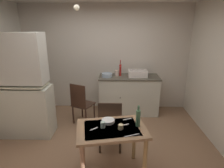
{
  "coord_description": "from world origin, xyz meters",
  "views": [
    {
      "loc": [
        0.28,
        -2.84,
        2.1
      ],
      "look_at": [
        0.2,
        0.12,
        1.17
      ],
      "focal_mm": 29.83,
      "sensor_mm": 36.0,
      "label": 1
    }
  ],
  "objects_px": {
    "chair_by_counter": "(81,103)",
    "glass_bottle": "(138,118)",
    "sink_basin": "(138,73)",
    "mug_dark": "(121,127)",
    "hand_pump": "(120,69)",
    "serving_bowl_wide": "(108,121)",
    "hutch_cabinet": "(22,90)",
    "dining_table": "(111,136)",
    "mixing_bowl_counter": "(107,75)",
    "chair_far_side": "(110,125)"
  },
  "relations": [
    {
      "from": "sink_basin",
      "to": "dining_table",
      "type": "relative_size",
      "value": 0.42
    },
    {
      "from": "dining_table",
      "to": "glass_bottle",
      "type": "xyz_separation_m",
      "value": [
        0.37,
        0.05,
        0.25
      ]
    },
    {
      "from": "hand_pump",
      "to": "mixing_bowl_counter",
      "type": "distance_m",
      "value": 0.36
    },
    {
      "from": "hutch_cabinet",
      "to": "mug_dark",
      "type": "bearing_deg",
      "value": -29.79
    },
    {
      "from": "chair_far_side",
      "to": "mixing_bowl_counter",
      "type": "bearing_deg",
      "value": 94.99
    },
    {
      "from": "mug_dark",
      "to": "mixing_bowl_counter",
      "type": "bearing_deg",
      "value": 98.01
    },
    {
      "from": "hutch_cabinet",
      "to": "hand_pump",
      "type": "xyz_separation_m",
      "value": [
        1.89,
        1.11,
        0.17
      ]
    },
    {
      "from": "sink_basin",
      "to": "mixing_bowl_counter",
      "type": "relative_size",
      "value": 1.76
    },
    {
      "from": "hutch_cabinet",
      "to": "sink_basin",
      "type": "relative_size",
      "value": 4.54
    },
    {
      "from": "hand_pump",
      "to": "hutch_cabinet",
      "type": "bearing_deg",
      "value": -149.6
    },
    {
      "from": "hand_pump",
      "to": "mug_dark",
      "type": "relative_size",
      "value": 5.63
    },
    {
      "from": "chair_by_counter",
      "to": "serving_bowl_wide",
      "type": "height_order",
      "value": "chair_by_counter"
    },
    {
      "from": "chair_far_side",
      "to": "hutch_cabinet",
      "type": "bearing_deg",
      "value": 164.32
    },
    {
      "from": "mug_dark",
      "to": "chair_by_counter",
      "type": "bearing_deg",
      "value": 118.62
    },
    {
      "from": "mixing_bowl_counter",
      "to": "chair_by_counter",
      "type": "relative_size",
      "value": 0.27
    },
    {
      "from": "mixing_bowl_counter",
      "to": "serving_bowl_wide",
      "type": "relative_size",
      "value": 1.34
    },
    {
      "from": "hand_pump",
      "to": "dining_table",
      "type": "distance_m",
      "value": 2.19
    },
    {
      "from": "hutch_cabinet",
      "to": "mixing_bowl_counter",
      "type": "relative_size",
      "value": 7.96
    },
    {
      "from": "chair_far_side",
      "to": "chair_by_counter",
      "type": "relative_size",
      "value": 1.01
    },
    {
      "from": "hand_pump",
      "to": "serving_bowl_wide",
      "type": "distance_m",
      "value": 2.03
    },
    {
      "from": "mixing_bowl_counter",
      "to": "dining_table",
      "type": "bearing_deg",
      "value": -85.37
    },
    {
      "from": "sink_basin",
      "to": "mixing_bowl_counter",
      "type": "bearing_deg",
      "value": -176.11
    },
    {
      "from": "chair_far_side",
      "to": "mug_dark",
      "type": "distance_m",
      "value": 0.68
    },
    {
      "from": "hutch_cabinet",
      "to": "dining_table",
      "type": "relative_size",
      "value": 1.91
    },
    {
      "from": "sink_basin",
      "to": "chair_by_counter",
      "type": "height_order",
      "value": "sink_basin"
    },
    {
      "from": "sink_basin",
      "to": "serving_bowl_wide",
      "type": "distance_m",
      "value": 2.05
    },
    {
      "from": "hutch_cabinet",
      "to": "mixing_bowl_counter",
      "type": "bearing_deg",
      "value": 32.82
    },
    {
      "from": "sink_basin",
      "to": "dining_table",
      "type": "distance_m",
      "value": 2.2
    },
    {
      "from": "sink_basin",
      "to": "serving_bowl_wide",
      "type": "relative_size",
      "value": 2.34
    },
    {
      "from": "chair_by_counter",
      "to": "serving_bowl_wide",
      "type": "xyz_separation_m",
      "value": [
        0.65,
        -1.33,
        0.3
      ]
    },
    {
      "from": "glass_bottle",
      "to": "hand_pump",
      "type": "bearing_deg",
      "value": 95.84
    },
    {
      "from": "hutch_cabinet",
      "to": "dining_table",
      "type": "distance_m",
      "value": 2.04
    },
    {
      "from": "hand_pump",
      "to": "chair_by_counter",
      "type": "bearing_deg",
      "value": -142.33
    },
    {
      "from": "serving_bowl_wide",
      "to": "mug_dark",
      "type": "xyz_separation_m",
      "value": [
        0.18,
        -0.18,
        0.01
      ]
    },
    {
      "from": "chair_far_side",
      "to": "mug_dark",
      "type": "xyz_separation_m",
      "value": [
        0.16,
        -0.59,
        0.3
      ]
    },
    {
      "from": "chair_by_counter",
      "to": "glass_bottle",
      "type": "height_order",
      "value": "glass_bottle"
    },
    {
      "from": "chair_by_counter",
      "to": "serving_bowl_wide",
      "type": "distance_m",
      "value": 1.51
    },
    {
      "from": "sink_basin",
      "to": "mug_dark",
      "type": "bearing_deg",
      "value": -101.77
    },
    {
      "from": "mixing_bowl_counter",
      "to": "serving_bowl_wide",
      "type": "distance_m",
      "value": 1.91
    },
    {
      "from": "sink_basin",
      "to": "mug_dark",
      "type": "height_order",
      "value": "sink_basin"
    },
    {
      "from": "hutch_cabinet",
      "to": "sink_basin",
      "type": "distance_m",
      "value": 2.54
    },
    {
      "from": "glass_bottle",
      "to": "hutch_cabinet",
      "type": "bearing_deg",
      "value": 155.0
    },
    {
      "from": "chair_far_side",
      "to": "dining_table",
      "type": "bearing_deg",
      "value": -86.33
    },
    {
      "from": "mixing_bowl_counter",
      "to": "serving_bowl_wide",
      "type": "xyz_separation_m",
      "value": [
        0.11,
        -1.9,
        -0.19
      ]
    },
    {
      "from": "dining_table",
      "to": "chair_by_counter",
      "type": "relative_size",
      "value": 1.12
    },
    {
      "from": "hand_pump",
      "to": "mug_dark",
      "type": "height_order",
      "value": "hand_pump"
    },
    {
      "from": "mug_dark",
      "to": "sink_basin",
      "type": "bearing_deg",
      "value": 78.23
    },
    {
      "from": "hutch_cabinet",
      "to": "glass_bottle",
      "type": "distance_m",
      "value": 2.32
    },
    {
      "from": "hutch_cabinet",
      "to": "mug_dark",
      "type": "xyz_separation_m",
      "value": [
        1.86,
        -1.06,
        -0.14
      ]
    },
    {
      "from": "chair_far_side",
      "to": "serving_bowl_wide",
      "type": "height_order",
      "value": "chair_far_side"
    }
  ]
}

